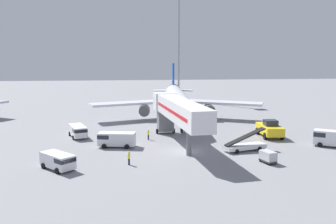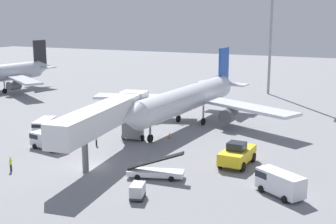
% 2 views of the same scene
% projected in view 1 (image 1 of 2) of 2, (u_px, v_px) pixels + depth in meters
% --- Properties ---
extents(ground_plane, '(300.00, 300.00, 0.00)m').
position_uv_depth(ground_plane, '(183.00, 152.00, 47.87)').
color(ground_plane, gray).
extents(airplane_at_gate, '(35.21, 36.75, 11.19)m').
position_uv_depth(airplane_at_gate, '(177.00, 100.00, 71.34)').
color(airplane_at_gate, silver).
rests_on(airplane_at_gate, ground).
extents(jet_bridge, '(5.74, 22.11, 6.74)m').
position_uv_depth(jet_bridge, '(177.00, 110.00, 51.43)').
color(jet_bridge, silver).
rests_on(jet_bridge, ground).
extents(pushback_tug, '(3.28, 6.10, 2.79)m').
position_uv_depth(pushback_tug, '(270.00, 129.00, 56.79)').
color(pushback_tug, yellow).
rests_on(pushback_tug, ground).
extents(belt_loader_truck, '(6.29, 3.42, 2.98)m').
position_uv_depth(belt_loader_truck, '(245.00, 145.00, 48.46)').
color(belt_loader_truck, white).
rests_on(belt_loader_truck, ground).
extents(service_van_near_center, '(5.44, 2.94, 2.09)m').
position_uv_depth(service_van_near_center, '(116.00, 139.00, 50.40)').
color(service_van_near_center, silver).
rests_on(service_van_near_center, ground).
extents(service_van_outer_right, '(5.26, 4.36, 2.31)m').
position_uv_depth(service_van_outer_right, '(332.00, 138.00, 50.51)').
color(service_van_outer_right, white).
rests_on(service_van_outer_right, ground).
extents(service_van_near_right, '(3.56, 5.43, 1.88)m').
position_uv_depth(service_van_near_right, '(78.00, 131.00, 56.41)').
color(service_van_near_right, white).
rests_on(service_van_near_right, ground).
extents(service_van_far_right, '(4.49, 4.62, 1.84)m').
position_uv_depth(service_van_far_right, '(58.00, 160.00, 40.31)').
color(service_van_far_right, white).
rests_on(service_van_far_right, ground).
extents(baggage_cart_near_left, '(1.71, 2.27, 1.47)m').
position_uv_depth(baggage_cart_near_left, '(268.00, 156.00, 42.83)').
color(baggage_cart_near_left, '#38383D').
rests_on(baggage_cart_near_left, ground).
extents(ground_crew_worker_foreground, '(0.44, 0.44, 1.62)m').
position_uv_depth(ground_crew_worker_foreground, '(129.00, 158.00, 42.08)').
color(ground_crew_worker_foreground, '#1E2333').
rests_on(ground_crew_worker_foreground, ground).
extents(ground_crew_worker_midground, '(0.42, 0.42, 1.62)m').
position_uv_depth(ground_crew_worker_midground, '(148.00, 134.00, 54.85)').
color(ground_crew_worker_midground, '#1E2333').
rests_on(ground_crew_worker_midground, ground).
extents(safety_cone_alpha, '(0.48, 0.48, 0.73)m').
position_uv_depth(safety_cone_alpha, '(78.00, 130.00, 60.90)').
color(safety_cone_alpha, black).
rests_on(safety_cone_alpha, ground).
extents(safety_cone_bravo, '(0.50, 0.50, 0.76)m').
position_uv_depth(safety_cone_bravo, '(187.00, 127.00, 63.05)').
color(safety_cone_bravo, black).
rests_on(safety_cone_bravo, ground).
extents(apron_light_mast, '(2.40, 2.40, 31.29)m').
position_uv_depth(apron_light_mast, '(179.00, 27.00, 102.11)').
color(apron_light_mast, '#93969B').
rests_on(apron_light_mast, ground).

